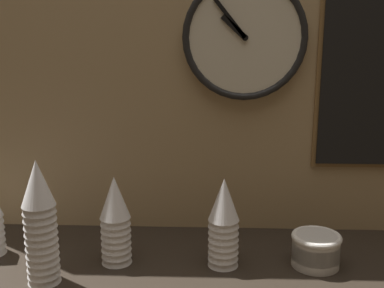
% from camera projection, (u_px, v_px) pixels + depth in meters
% --- Properties ---
extents(ground_plane, '(1.60, 0.56, 0.04)m').
position_uv_depth(ground_plane, '(209.00, 274.00, 1.24)').
color(ground_plane, black).
extents(wall_tiled_back, '(1.60, 0.03, 1.05)m').
position_uv_depth(wall_tiled_back, '(212.00, 54.00, 1.37)').
color(wall_tiled_back, tan).
rests_on(wall_tiled_back, ground_plane).
extents(cup_stack_left, '(0.08, 0.08, 0.31)m').
position_uv_depth(cup_stack_left, '(40.00, 223.00, 1.13)').
color(cup_stack_left, white).
rests_on(cup_stack_left, ground_plane).
extents(cup_stack_center_left, '(0.08, 0.08, 0.23)m').
position_uv_depth(cup_stack_center_left, '(115.00, 220.00, 1.23)').
color(cup_stack_center_left, white).
rests_on(cup_stack_center_left, ground_plane).
extents(cup_stack_center_right, '(0.08, 0.08, 0.23)m').
position_uv_depth(cup_stack_center_right, '(224.00, 223.00, 1.22)').
color(cup_stack_center_right, white).
rests_on(cup_stack_center_right, ground_plane).
extents(bowl_stack_right, '(0.13, 0.13, 0.09)m').
position_uv_depth(bowl_stack_right, '(316.00, 249.00, 1.23)').
color(bowl_stack_right, beige).
rests_on(bowl_stack_right, ground_plane).
extents(wall_clock, '(0.35, 0.03, 0.35)m').
position_uv_depth(wall_clock, '(245.00, 38.00, 1.33)').
color(wall_clock, beige).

